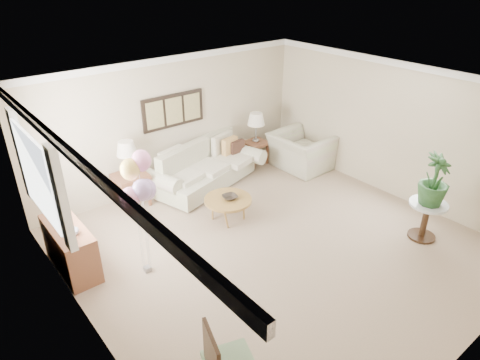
{
  "coord_description": "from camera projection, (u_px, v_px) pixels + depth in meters",
  "views": [
    {
      "loc": [
        -4.06,
        -4.1,
        4.19
      ],
      "look_at": [
        -0.25,
        0.6,
        1.05
      ],
      "focal_mm": 32.0,
      "sensor_mm": 36.0,
      "label": 1
    }
  ],
  "objects": [
    {
      "name": "ground_plane",
      "position": [
        275.0,
        245.0,
        7.03
      ],
      "size": [
        6.0,
        6.0,
        0.0
      ],
      "primitive_type": "plane",
      "color": "tan"
    },
    {
      "name": "room_shell",
      "position": [
        269.0,
        155.0,
        6.28
      ],
      "size": [
        6.04,
        6.04,
        2.6
      ],
      "color": "beige",
      "rests_on": "ground"
    },
    {
      "name": "wall_art_triptych",
      "position": [
        174.0,
        111.0,
        8.36
      ],
      "size": [
        1.35,
        0.06,
        0.65
      ],
      "color": "black",
      "rests_on": "ground"
    },
    {
      "name": "sofa",
      "position": [
        205.0,
        169.0,
        8.77
      ],
      "size": [
        2.63,
        1.44,
        0.89
      ],
      "color": "beige",
      "rests_on": "ground"
    },
    {
      "name": "end_table_left",
      "position": [
        131.0,
        180.0,
        7.94
      ],
      "size": [
        0.59,
        0.54,
        0.65
      ],
      "color": "brown",
      "rests_on": "ground"
    },
    {
      "name": "end_table_right",
      "position": [
        256.0,
        145.0,
        9.64
      ],
      "size": [
        0.49,
        0.45,
        0.53
      ],
      "color": "brown",
      "rests_on": "ground"
    },
    {
      "name": "lamp_left",
      "position": [
        127.0,
        149.0,
        7.66
      ],
      "size": [
        0.37,
        0.37,
        0.66
      ],
      "color": "gray",
      "rests_on": "end_table_left"
    },
    {
      "name": "lamp_right",
      "position": [
        256.0,
        120.0,
        9.37
      ],
      "size": [
        0.38,
        0.38,
        0.67
      ],
      "color": "gray",
      "rests_on": "end_table_right"
    },
    {
      "name": "coffee_table",
      "position": [
        228.0,
        200.0,
        7.55
      ],
      "size": [
        0.85,
        0.85,
        0.43
      ],
      "color": "olive",
      "rests_on": "ground"
    },
    {
      "name": "decor_bowl",
      "position": [
        230.0,
        197.0,
        7.52
      ],
      "size": [
        0.31,
        0.31,
        0.06
      ],
      "primitive_type": "imported",
      "rotation": [
        0.0,
        0.0,
        -0.18
      ],
      "color": "black",
      "rests_on": "coffee_table"
    },
    {
      "name": "armchair",
      "position": [
        300.0,
        152.0,
        9.45
      ],
      "size": [
        1.08,
        1.23,
        0.79
      ],
      "primitive_type": "imported",
      "rotation": [
        0.0,
        0.0,
        1.58
      ],
      "color": "beige",
      "rests_on": "ground"
    },
    {
      "name": "side_table",
      "position": [
        427.0,
        212.0,
        7.01
      ],
      "size": [
        0.61,
        0.61,
        0.67
      ],
      "color": "silver",
      "rests_on": "ground"
    },
    {
      "name": "potted_plant",
      "position": [
        435.0,
        180.0,
        6.72
      ],
      "size": [
        0.49,
        0.49,
        0.86
      ],
      "primitive_type": "imported",
      "rotation": [
        0.0,
        0.0,
        0.02
      ],
      "color": "#20491C",
      "rests_on": "side_table"
    },
    {
      "name": "credenza",
      "position": [
        71.0,
        248.0,
        6.35
      ],
      "size": [
        0.46,
        1.2,
        0.74
      ],
      "color": "brown",
      "rests_on": "ground"
    },
    {
      "name": "vase_white",
      "position": [
        73.0,
        230.0,
        5.97
      ],
      "size": [
        0.17,
        0.17,
        0.17
      ],
      "primitive_type": "imported",
      "rotation": [
        0.0,
        0.0,
        0.07
      ],
      "color": "#B2B5CC",
      "rests_on": "credenza"
    },
    {
      "name": "vase_sage",
      "position": [
        60.0,
        213.0,
        6.32
      ],
      "size": [
        0.2,
        0.2,
        0.2
      ],
      "primitive_type": "imported",
      "rotation": [
        0.0,
        0.0,
        0.05
      ],
      "color": "silver",
      "rests_on": "credenza"
    },
    {
      "name": "balloon_cluster",
      "position": [
        138.0,
        182.0,
        5.76
      ],
      "size": [
        0.58,
        0.53,
        1.91
      ],
      "color": "gray",
      "rests_on": "ground"
    }
  ]
}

